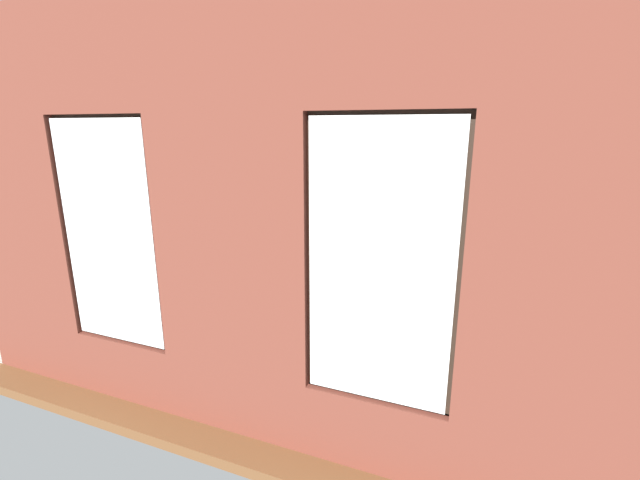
{
  "coord_description": "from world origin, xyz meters",
  "views": [
    {
      "loc": [
        -1.84,
        5.26,
        2.54
      ],
      "look_at": [
        0.09,
        0.4,
        1.16
      ],
      "focal_mm": 24.0,
      "sensor_mm": 36.0,
      "label": 1
    }
  ],
  "objects_px": {
    "couch_left": "(531,344)",
    "potted_plant_corner_far_left": "(577,357)",
    "remote_gray": "(309,286)",
    "potted_plant_mid_room_small": "(421,275)",
    "remote_silver": "(302,283)",
    "tv_flatscreen": "(191,233)",
    "coffee_table": "(310,291)",
    "cup_ceramic": "(313,287)",
    "potted_plant_beside_window_right": "(77,298)",
    "potted_plant_between_couches": "(374,343)",
    "papasan_chair": "(320,246)",
    "media_console": "(194,266)",
    "potted_plant_corner_near_left": "(532,251)",
    "potted_plant_by_left_couch": "(492,291)",
    "couch_by_window": "(237,350)",
    "potted_plant_foreground_right": "(252,236)",
    "table_plant_small": "(336,278)",
    "potted_plant_near_tv": "(181,259)"
  },
  "relations": [
    {
      "from": "coffee_table",
      "to": "potted_plant_mid_room_small",
      "type": "distance_m",
      "value": 1.71
    },
    {
      "from": "couch_left",
      "to": "potted_plant_corner_far_left",
      "type": "distance_m",
      "value": 1.47
    },
    {
      "from": "couch_by_window",
      "to": "media_console",
      "type": "relative_size",
      "value": 2.01
    },
    {
      "from": "coffee_table",
      "to": "remote_gray",
      "type": "distance_m",
      "value": 0.07
    },
    {
      "from": "remote_silver",
      "to": "potted_plant_mid_room_small",
      "type": "bearing_deg",
      "value": -27.1
    },
    {
      "from": "coffee_table",
      "to": "potted_plant_mid_room_small",
      "type": "relative_size",
      "value": 1.88
    },
    {
      "from": "table_plant_small",
      "to": "potted_plant_between_couches",
      "type": "height_order",
      "value": "potted_plant_between_couches"
    },
    {
      "from": "cup_ceramic",
      "to": "tv_flatscreen",
      "type": "bearing_deg",
      "value": -17.24
    },
    {
      "from": "couch_by_window",
      "to": "potted_plant_beside_window_right",
      "type": "xyz_separation_m",
      "value": [
        2.09,
        0.1,
        0.28
      ]
    },
    {
      "from": "remote_silver",
      "to": "media_console",
      "type": "relative_size",
      "value": 0.18
    },
    {
      "from": "potted_plant_beside_window_right",
      "to": "cup_ceramic",
      "type": "bearing_deg",
      "value": -144.45
    },
    {
      "from": "media_console",
      "to": "papasan_chair",
      "type": "height_order",
      "value": "papasan_chair"
    },
    {
      "from": "couch_by_window",
      "to": "potted_plant_corner_near_left",
      "type": "distance_m",
      "value": 4.85
    },
    {
      "from": "cup_ceramic",
      "to": "remote_gray",
      "type": "relative_size",
      "value": 0.59
    },
    {
      "from": "couch_left",
      "to": "potted_plant_between_couches",
      "type": "relative_size",
      "value": 1.62
    },
    {
      "from": "remote_silver",
      "to": "media_console",
      "type": "xyz_separation_m",
      "value": [
        2.3,
        -0.59,
        -0.22
      ]
    },
    {
      "from": "remote_gray",
      "to": "tv_flatscreen",
      "type": "height_order",
      "value": "tv_flatscreen"
    },
    {
      "from": "couch_left",
      "to": "potted_plant_corner_near_left",
      "type": "relative_size",
      "value": 1.58
    },
    {
      "from": "coffee_table",
      "to": "potted_plant_corner_far_left",
      "type": "relative_size",
      "value": 0.82
    },
    {
      "from": "remote_gray",
      "to": "potted_plant_mid_room_small",
      "type": "xyz_separation_m",
      "value": [
        -1.32,
        -1.08,
        -0.02
      ]
    },
    {
      "from": "remote_gray",
      "to": "coffee_table",
      "type": "bearing_deg",
      "value": -26.12
    },
    {
      "from": "remote_silver",
      "to": "potted_plant_corner_near_left",
      "type": "xyz_separation_m",
      "value": [
        -3.02,
        -2.09,
        0.21
      ]
    },
    {
      "from": "cup_ceramic",
      "to": "remote_silver",
      "type": "relative_size",
      "value": 0.59
    },
    {
      "from": "coffee_table",
      "to": "potted_plant_corner_near_left",
      "type": "xyz_separation_m",
      "value": [
        -2.87,
        -2.18,
        0.28
      ]
    },
    {
      "from": "potted_plant_corner_near_left",
      "to": "potted_plant_mid_room_small",
      "type": "xyz_separation_m",
      "value": [
        1.54,
        1.1,
        -0.23
      ]
    },
    {
      "from": "potted_plant_beside_window_right",
      "to": "potted_plant_near_tv",
      "type": "distance_m",
      "value": 1.52
    },
    {
      "from": "papasan_chair",
      "to": "potted_plant_corner_far_left",
      "type": "xyz_separation_m",
      "value": [
        -3.46,
        3.64,
        0.47
      ]
    },
    {
      "from": "potted_plant_near_tv",
      "to": "potted_plant_corner_near_left",
      "type": "bearing_deg",
      "value": -153.01
    },
    {
      "from": "cup_ceramic",
      "to": "potted_plant_beside_window_right",
      "type": "distance_m",
      "value": 2.82
    },
    {
      "from": "remote_gray",
      "to": "papasan_chair",
      "type": "xyz_separation_m",
      "value": [
        0.6,
        -1.9,
        0.0
      ]
    },
    {
      "from": "potted_plant_between_couches",
      "to": "potted_plant_corner_near_left",
      "type": "bearing_deg",
      "value": -112.33
    },
    {
      "from": "remote_gray",
      "to": "potted_plant_corner_near_left",
      "type": "xyz_separation_m",
      "value": [
        -2.87,
        -2.18,
        0.21
      ]
    },
    {
      "from": "cup_ceramic",
      "to": "potted_plant_between_couches",
      "type": "height_order",
      "value": "potted_plant_between_couches"
    },
    {
      "from": "remote_silver",
      "to": "remote_gray",
      "type": "distance_m",
      "value": 0.18
    },
    {
      "from": "potted_plant_corner_far_left",
      "to": "potted_plant_near_tv",
      "type": "xyz_separation_m",
      "value": [
        4.76,
        -1.48,
        -0.23
      ]
    },
    {
      "from": "table_plant_small",
      "to": "potted_plant_by_left_couch",
      "type": "xyz_separation_m",
      "value": [
        -1.98,
        -0.83,
        -0.21
      ]
    },
    {
      "from": "potted_plant_mid_room_small",
      "to": "tv_flatscreen",
      "type": "bearing_deg",
      "value": 5.98
    },
    {
      "from": "remote_gray",
      "to": "potted_plant_foreground_right",
      "type": "relative_size",
      "value": 0.24
    },
    {
      "from": "coffee_table",
      "to": "cup_ceramic",
      "type": "bearing_deg",
      "value": 130.74
    },
    {
      "from": "cup_ceramic",
      "to": "potted_plant_beside_window_right",
      "type": "height_order",
      "value": "potted_plant_beside_window_right"
    },
    {
      "from": "potted_plant_between_couches",
      "to": "potted_plant_corner_far_left",
      "type": "height_order",
      "value": "potted_plant_corner_far_left"
    },
    {
      "from": "cup_ceramic",
      "to": "media_console",
      "type": "relative_size",
      "value": 0.1
    },
    {
      "from": "potted_plant_corner_near_left",
      "to": "potted_plant_between_couches",
      "type": "height_order",
      "value": "potted_plant_corner_near_left"
    },
    {
      "from": "potted_plant_corner_near_left",
      "to": "potted_plant_corner_far_left",
      "type": "height_order",
      "value": "potted_plant_corner_far_left"
    },
    {
      "from": "potted_plant_mid_room_small",
      "to": "potted_plant_beside_window_right",
      "type": "distance_m",
      "value": 4.52
    },
    {
      "from": "couch_left",
      "to": "remote_gray",
      "type": "xyz_separation_m",
      "value": [
        2.71,
        -0.4,
        0.12
      ]
    },
    {
      "from": "couch_by_window",
      "to": "potted_plant_between_couches",
      "type": "distance_m",
      "value": 1.47
    },
    {
      "from": "remote_silver",
      "to": "tv_flatscreen",
      "type": "height_order",
      "value": "tv_flatscreen"
    },
    {
      "from": "potted_plant_by_left_couch",
      "to": "potted_plant_mid_room_small",
      "type": "distance_m",
      "value": 1.0
    },
    {
      "from": "table_plant_small",
      "to": "papasan_chair",
      "type": "xyz_separation_m",
      "value": [
        0.94,
        -1.78,
        -0.13
      ]
    }
  ]
}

